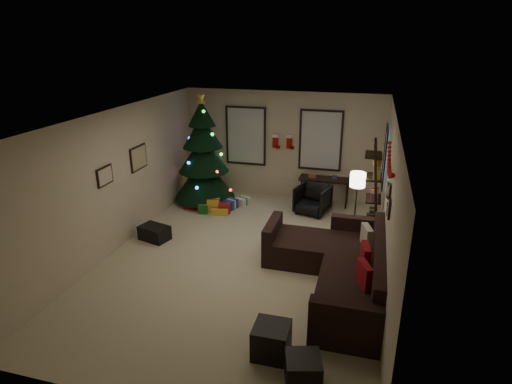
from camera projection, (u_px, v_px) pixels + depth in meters
floor at (242, 259)px, 8.01m from camera, size 7.00×7.00×0.00m
ceiling at (241, 116)px, 7.07m from camera, size 7.00×7.00×0.00m
wall_back at (283, 146)px, 10.70m from camera, size 5.00×0.00×5.00m
wall_front at (142, 307)px, 4.37m from camera, size 5.00×0.00×5.00m
wall_left at (117, 180)px, 8.16m from camera, size 0.00×7.00×7.00m
wall_right at (388, 206)px, 6.92m from camera, size 0.00×7.00×7.00m
window_back_left at (246, 136)px, 10.84m from camera, size 1.05×0.06×1.50m
window_back_right at (321, 140)px, 10.37m from camera, size 1.05×0.06×1.50m
window_right_wall at (386, 157)px, 9.18m from camera, size 0.06×0.90×1.30m
christmas_tree at (203, 158)px, 10.37m from camera, size 1.49×1.49×2.76m
presents at (215, 203)px, 10.36m from camera, size 1.50×1.22×0.30m
sofa at (339, 267)px, 7.15m from camera, size 2.11×3.05×0.92m
pillow_red_a at (364, 276)px, 6.27m from camera, size 0.26×0.41×0.40m
pillow_red_b at (365, 257)px, 6.80m from camera, size 0.17×0.42×0.40m
pillow_cream at (367, 237)px, 7.49m from camera, size 0.23×0.41×0.39m
ottoman_near at (271, 340)px, 5.57m from camera, size 0.47×0.47×0.44m
ottoman_far at (303, 371)px, 5.09m from camera, size 0.51×0.51×0.40m
desk at (325, 181)px, 10.43m from camera, size 1.25×0.45×0.67m
desk_chair at (313, 199)px, 9.98m from camera, size 0.80×0.77×0.68m
bookshelf at (375, 192)px, 8.57m from camera, size 0.30×0.60×2.05m
potted_plant at (379, 155)px, 8.23m from camera, size 0.47×0.44×0.43m
floor_lamp at (357, 184)px, 8.41m from camera, size 0.30×0.30×1.44m
art_map at (138, 158)px, 8.80m from camera, size 0.04×0.60×0.50m
art_abstract at (105, 176)px, 7.73m from camera, size 0.04×0.45×0.35m
gallery at (389, 195)px, 6.78m from camera, size 0.03×1.25×0.54m
garland at (390, 163)px, 6.68m from camera, size 0.08×1.90×0.30m
stocking_left at (276, 141)px, 10.55m from camera, size 0.20×0.05×0.36m
stocking_right at (290, 142)px, 10.58m from camera, size 0.20×0.05×0.36m
storage_bin at (155, 233)px, 8.75m from camera, size 0.67×0.53×0.29m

